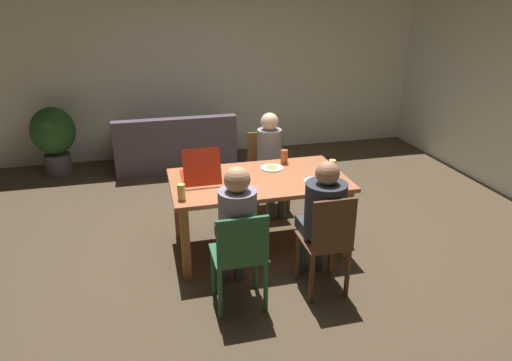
# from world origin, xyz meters

# --- Properties ---
(ground_plane) EXTENTS (20.00, 20.00, 0.00)m
(ground_plane) POSITION_xyz_m (0.00, 0.00, 0.00)
(ground_plane) COLOR #4C3D2A
(back_wall) EXTENTS (6.94, 0.12, 2.91)m
(back_wall) POSITION_xyz_m (0.00, 3.19, 1.45)
(back_wall) COLOR silver
(back_wall) RESTS_ON ground
(side_wall_right) EXTENTS (0.12, 5.42, 2.91)m
(side_wall_right) POSITION_xyz_m (3.47, 0.96, 1.45)
(side_wall_right) COLOR silver
(side_wall_right) RESTS_ON ground
(dining_table) EXTENTS (1.71, 0.97, 0.75)m
(dining_table) POSITION_xyz_m (0.00, 0.00, 0.66)
(dining_table) COLOR #A75F3A
(dining_table) RESTS_ON ground
(chair_0) EXTENTS (0.43, 0.39, 0.88)m
(chair_0) POSITION_xyz_m (-0.39, -0.95, 0.51)
(chair_0) COLOR #2A613A
(chair_0) RESTS_ON ground
(person_0) EXTENTS (0.30, 0.54, 1.22)m
(person_0) POSITION_xyz_m (-0.39, -0.80, 0.72)
(person_0) COLOR #414443
(person_0) RESTS_ON ground
(chair_1) EXTENTS (0.38, 0.42, 0.94)m
(chair_1) POSITION_xyz_m (0.35, -0.92, 0.51)
(chair_1) COLOR brown
(chair_1) RESTS_ON ground
(person_1) EXTENTS (0.35, 0.51, 1.19)m
(person_1) POSITION_xyz_m (0.35, -0.78, 0.71)
(person_1) COLOR #36403E
(person_1) RESTS_ON ground
(chair_2) EXTENTS (0.45, 0.43, 0.90)m
(chair_2) POSITION_xyz_m (0.35, 0.95, 0.49)
(chair_2) COLOR brown
(chair_2) RESTS_ON ground
(person_2) EXTENTS (0.28, 0.51, 1.17)m
(person_2) POSITION_xyz_m (0.35, 0.80, 0.69)
(person_2) COLOR #3C4447
(person_2) RESTS_ON ground
(pizza_box_0) EXTENTS (0.35, 0.48, 0.36)m
(pizza_box_0) POSITION_xyz_m (-0.55, 0.13, 0.80)
(pizza_box_0) COLOR #B7270F
(pizza_box_0) RESTS_ON dining_table
(plate_0) EXTENTS (0.21, 0.21, 0.01)m
(plate_0) POSITION_xyz_m (0.50, -0.22, 0.76)
(plate_0) COLOR white
(plate_0) RESTS_ON dining_table
(plate_1) EXTENTS (0.23, 0.23, 0.03)m
(plate_1) POSITION_xyz_m (0.20, 0.23, 0.76)
(plate_1) COLOR white
(plate_1) RESTS_ON dining_table
(drinking_glass_0) EXTENTS (0.07, 0.07, 0.14)m
(drinking_glass_0) POSITION_xyz_m (-0.77, -0.31, 0.83)
(drinking_glass_0) COLOR #E7C25F
(drinking_glass_0) RESTS_ON dining_table
(drinking_glass_1) EXTENTS (0.08, 0.08, 0.15)m
(drinking_glass_1) POSITION_xyz_m (0.37, 0.34, 0.83)
(drinking_glass_1) COLOR #B8502C
(drinking_glass_1) RESTS_ON dining_table
(drinking_glass_2) EXTENTS (0.07, 0.07, 0.14)m
(drinking_glass_2) POSITION_xyz_m (0.75, -0.05, 0.82)
(drinking_glass_2) COLOR #E2BF67
(drinking_glass_2) RESTS_ON dining_table
(drinking_glass_3) EXTENTS (0.07, 0.07, 0.13)m
(drinking_glass_3) POSITION_xyz_m (-0.25, -0.24, 0.82)
(drinking_glass_3) COLOR silver
(drinking_glass_3) RESTS_ON dining_table
(couch) EXTENTS (1.73, 0.79, 0.81)m
(couch) POSITION_xyz_m (-0.61, 2.56, 0.29)
(couch) COLOR #50434C
(couch) RESTS_ON ground
(potted_plant) EXTENTS (0.60, 0.60, 0.97)m
(potted_plant) POSITION_xyz_m (-2.28, 2.69, 0.57)
(potted_plant) COLOR #4E4D55
(potted_plant) RESTS_ON ground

